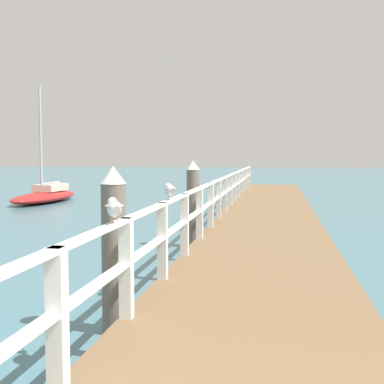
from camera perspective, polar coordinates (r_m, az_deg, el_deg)
The scene contains 7 objects.
pier_deck at distance 14.13m, azimuth 8.57°, elevation -3.18°, with size 2.54×26.57×0.44m, color brown.
pier_railing at distance 14.12m, azimuth 3.77°, elevation 0.24°, with size 0.12×25.09×0.99m.
dock_piling_near at distance 5.81m, azimuth -8.83°, elevation -6.42°, with size 0.29×0.29×1.91m.
dock_piling_far at distance 11.04m, azimuth 0.11°, elevation -1.32°, with size 0.29×0.29×1.91m.
seagull_foreground at distance 4.57m, azimuth -8.80°, elevation -1.76°, with size 0.25×0.45×0.21m.
seagull_background at distance 6.87m, azimuth -2.50°, elevation 0.28°, with size 0.25×0.46×0.21m.
boat_1 at distance 22.58m, azimuth -16.26°, elevation -0.34°, with size 1.65×4.97×4.91m.
Camera 1 is at (0.25, -0.73, 2.03)m, focal length 47.13 mm.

